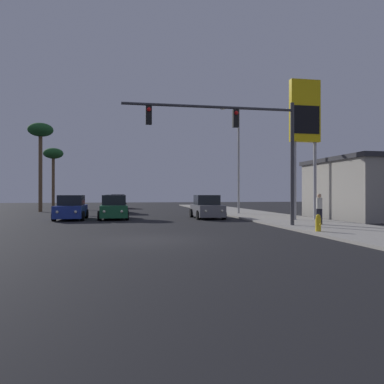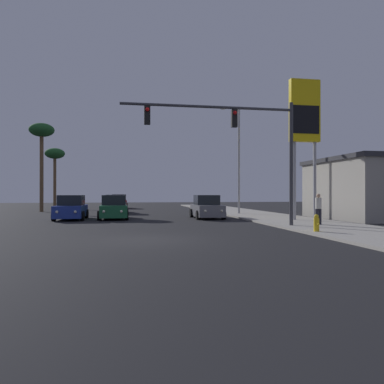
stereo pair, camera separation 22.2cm
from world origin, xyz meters
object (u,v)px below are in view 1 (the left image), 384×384
(car_green, at_px, (114,208))
(pedestrian_on_sidewalk, at_px, (319,208))
(car_red, at_px, (118,202))
(traffic_light_mast, at_px, (244,135))
(car_blue, at_px, (71,208))
(fire_hydrant, at_px, (318,223))
(palm_tree_far, at_px, (53,156))
(car_grey, at_px, (207,208))
(car_black, at_px, (115,205))
(street_lamp, at_px, (237,154))
(palm_tree_mid, at_px, (40,135))
(gas_station_sign, at_px, (305,119))

(car_green, distance_m, pedestrian_on_sidewalk, 13.79)
(car_red, distance_m, traffic_light_mast, 28.43)
(car_blue, distance_m, fire_hydrant, 16.63)
(palm_tree_far, bearing_deg, car_grey, -56.78)
(car_grey, height_order, car_black, same)
(car_green, height_order, street_lamp, street_lamp)
(traffic_light_mast, distance_m, street_lamp, 12.25)
(car_red, distance_m, palm_tree_mid, 12.35)
(car_blue, relative_size, pedestrian_on_sidewalk, 2.58)
(car_blue, height_order, pedestrian_on_sidewalk, pedestrian_on_sidewalk)
(car_red, bearing_deg, car_grey, 107.70)
(car_black, bearing_deg, car_grey, 131.68)
(car_grey, relative_size, car_green, 1.00)
(car_blue, height_order, palm_tree_mid, palm_tree_mid)
(street_lamp, xyz_separation_m, gas_station_sign, (2.08, -7.98, 1.50))
(traffic_light_mast, bearing_deg, fire_hydrant, -53.65)
(car_black, distance_m, palm_tree_mid, 10.76)
(car_green, distance_m, street_lamp, 11.55)
(street_lamp, relative_size, fire_hydrant, 11.84)
(car_green, relative_size, fire_hydrant, 5.70)
(gas_station_sign, height_order, pedestrian_on_sidewalk, gas_station_sign)
(car_red, relative_size, fire_hydrant, 5.69)
(car_blue, relative_size, fire_hydrant, 5.68)
(traffic_light_mast, bearing_deg, car_red, 104.09)
(car_grey, bearing_deg, gas_station_sign, 145.57)
(car_green, bearing_deg, street_lamp, -162.21)
(car_black, relative_size, car_green, 1.00)
(car_green, xyz_separation_m, car_red, (-0.04, 19.01, 0.00))
(street_lamp, height_order, gas_station_sign, same)
(fire_hydrant, bearing_deg, car_blue, 136.55)
(traffic_light_mast, height_order, palm_tree_far, palm_tree_far)
(car_red, bearing_deg, palm_tree_far, -20.03)
(car_red, distance_m, gas_station_sign, 27.11)
(car_grey, distance_m, traffic_light_mast, 8.80)
(car_red, height_order, pedestrian_on_sidewalk, pedestrian_on_sidewalk)
(fire_hydrant, bearing_deg, traffic_light_mast, 126.35)
(car_grey, xyz_separation_m, car_blue, (-9.48, 0.39, 0.00))
(car_blue, distance_m, car_green, 2.87)
(car_black, xyz_separation_m, gas_station_sign, (12.28, -12.03, 5.86))
(car_black, height_order, gas_station_sign, gas_station_sign)
(car_blue, bearing_deg, fire_hydrant, 136.79)
(car_grey, distance_m, fire_hydrant, 11.35)
(car_grey, relative_size, palm_tree_far, 0.58)
(car_blue, relative_size, car_black, 0.99)
(car_grey, xyz_separation_m, palm_tree_mid, (-13.94, 12.19, 6.78))
(street_lamp, distance_m, fire_hydrant, 15.76)
(palm_tree_mid, bearing_deg, gas_station_sign, -39.66)
(car_red, xyz_separation_m, traffic_light_mast, (6.85, -27.29, 4.05))
(car_grey, distance_m, palm_tree_far, 27.12)
(car_green, distance_m, fire_hydrant, 14.75)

